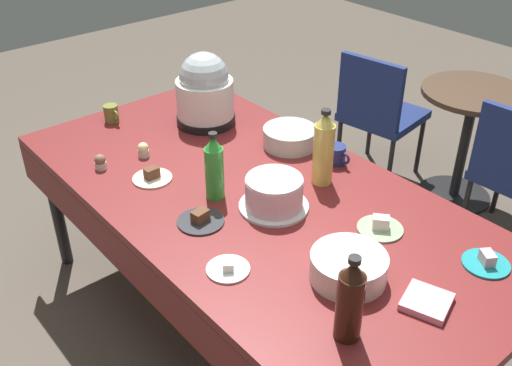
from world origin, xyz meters
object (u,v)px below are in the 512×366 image
object	(u,v)px
dessert_plate_white	(228,268)
frosted_layer_cake	(274,194)
soda_bottle_ginger_ale	(324,149)
round_cafe_table	(468,125)
ceramic_snack_bowl	(348,267)
coffee_mug_navy	(336,155)
cupcake_lemon	(100,162)
soda_bottle_cola	(350,301)
potluck_table	(256,206)
cupcake_rose	(143,150)
glass_salad_bowl	(290,137)
dessert_plate_charcoal	(201,219)
dessert_plate_sage	(380,227)
coffee_mug_olive	(112,114)
cupcake_berry	(193,92)
maroon_chair_left	(378,110)
dessert_plate_cream	(152,176)
soda_bottle_lime_soda	(214,168)
slow_cooker	(205,91)
dessert_plate_teal	(486,262)

from	to	relation	value
dessert_plate_white	frosted_layer_cake	bearing A→B (deg)	116.24
soda_bottle_ginger_ale	round_cafe_table	world-z (taller)	soda_bottle_ginger_ale
ceramic_snack_bowl	coffee_mug_navy	size ratio (longest dim) A/B	2.01
ceramic_snack_bowl	cupcake_lemon	xyz separation A→B (m)	(-1.16, -0.29, -0.01)
soda_bottle_cola	soda_bottle_ginger_ale	bearing A→B (deg)	139.54
cupcake_lemon	soda_bottle_cola	world-z (taller)	soda_bottle_cola
potluck_table	cupcake_rose	size ratio (longest dim) A/B	32.59
glass_salad_bowl	dessert_plate_white	size ratio (longest dim) A/B	1.66
dessert_plate_charcoal	cupcake_rose	size ratio (longest dim) A/B	2.64
dessert_plate_white	dessert_plate_sage	xyz separation A→B (m)	(0.18, 0.57, 0.00)
soda_bottle_ginger_ale	coffee_mug_olive	bearing A→B (deg)	-159.72
cupcake_berry	soda_bottle_cola	size ratio (longest dim) A/B	0.23
dessert_plate_sage	coffee_mug_olive	world-z (taller)	coffee_mug_olive
frosted_layer_cake	dessert_plate_charcoal	world-z (taller)	frosted_layer_cake
maroon_chair_left	dessert_plate_cream	bearing A→B (deg)	-84.12
cupcake_rose	round_cafe_table	world-z (taller)	cupcake_rose
dessert_plate_charcoal	soda_bottle_lime_soda	bearing A→B (deg)	125.29
dessert_plate_white	cupcake_lemon	size ratio (longest dim) A/B	2.21
soda_bottle_ginger_ale	soda_bottle_cola	bearing A→B (deg)	-40.46
frosted_layer_cake	coffee_mug_olive	xyz separation A→B (m)	(-1.08, -0.12, -0.02)
dessert_plate_cream	frosted_layer_cake	bearing A→B (deg)	27.48
slow_cooker	cupcake_berry	world-z (taller)	slow_cooker
glass_salad_bowl	round_cafe_table	xyz separation A→B (m)	(0.16, 1.29, -0.30)
dessert_plate_cream	round_cafe_table	bearing A→B (deg)	80.75
dessert_plate_teal	slow_cooker	bearing A→B (deg)	-176.52
dessert_plate_teal	cupcake_berry	world-z (taller)	cupcake_berry
maroon_chair_left	dessert_plate_teal	bearing A→B (deg)	-39.25
frosted_layer_cake	dessert_plate_sage	bearing A→B (deg)	29.59
glass_salad_bowl	slow_cooker	bearing A→B (deg)	-160.48
glass_salad_bowl	dessert_plate_cream	xyz separation A→B (m)	(-0.15, -0.64, -0.03)
dessert_plate_cream	cupcake_lemon	world-z (taller)	cupcake_lemon
cupcake_berry	potluck_table	bearing A→B (deg)	-20.35
dessert_plate_teal	soda_bottle_ginger_ale	xyz separation A→B (m)	(-0.73, -0.05, 0.14)
coffee_mug_navy	coffee_mug_olive	bearing A→B (deg)	-151.02
frosted_layer_cake	round_cafe_table	bearing A→B (deg)	95.78
coffee_mug_olive	soda_bottle_ginger_ale	bearing A→B (deg)	20.28
soda_bottle_ginger_ale	frosted_layer_cake	bearing A→B (deg)	-87.06
slow_cooker	dessert_plate_teal	size ratio (longest dim) A/B	2.23
ceramic_snack_bowl	soda_bottle_cola	xyz separation A→B (m)	(0.17, -0.19, 0.09)
dessert_plate_cream	coffee_mug_navy	xyz separation A→B (m)	(0.40, 0.69, 0.03)
cupcake_rose	cupcake_berry	bearing A→B (deg)	125.85
coffee_mug_olive	ceramic_snack_bowl	bearing A→B (deg)	1.12
frosted_layer_cake	soda_bottle_lime_soda	world-z (taller)	soda_bottle_lime_soda
dessert_plate_sage	soda_bottle_lime_soda	bearing A→B (deg)	-149.63
cupcake_rose	soda_bottle_ginger_ale	bearing A→B (deg)	34.61
cupcake_rose	maroon_chair_left	world-z (taller)	maroon_chair_left
soda_bottle_cola	slow_cooker	bearing A→B (deg)	160.06
ceramic_snack_bowl	coffee_mug_olive	distance (m)	1.54
coffee_mug_olive	cupcake_berry	bearing A→B (deg)	88.16
slow_cooker	potluck_table	bearing A→B (deg)	-19.01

